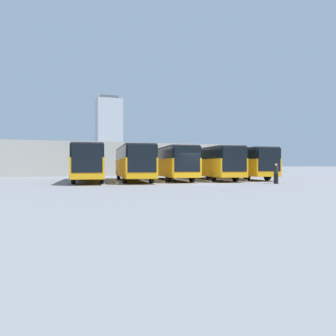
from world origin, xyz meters
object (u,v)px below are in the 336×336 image
bus_2 (171,162)px  pedestrian (276,173)px  bus_0 (241,162)px  bus_3 (133,162)px  bus_1 (210,162)px  bus_4 (89,162)px

bus_2 → pedestrian: 10.58m
bus_0 → bus_2: size_ratio=1.00×
bus_3 → bus_2: bearing=-162.3°
bus_3 → pedestrian: size_ratio=7.53×
bus_1 → pedestrian: bearing=109.6°
bus_1 → pedestrian: bus_1 is taller
bus_1 → bus_3: same height
bus_2 → bus_3: bearing=17.7°
bus_2 → bus_4: bearing=9.7°
bus_1 → bus_4: size_ratio=1.00×
bus_0 → bus_2: bearing=7.1°
bus_0 → bus_1: size_ratio=1.00×
bus_0 → bus_1: same height
bus_2 → bus_3: size_ratio=1.00×
pedestrian → bus_1: bearing=163.4°
bus_3 → pedestrian: bearing=147.9°
bus_1 → bus_0: bearing=-162.9°
bus_3 → bus_4: (4.04, -0.38, 0.00)m
bus_1 → bus_3: 8.07m
bus_3 → pedestrian: 12.75m
pedestrian → bus_2: bearing=-175.5°
bus_0 → bus_3: (12.11, 0.78, 0.00)m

